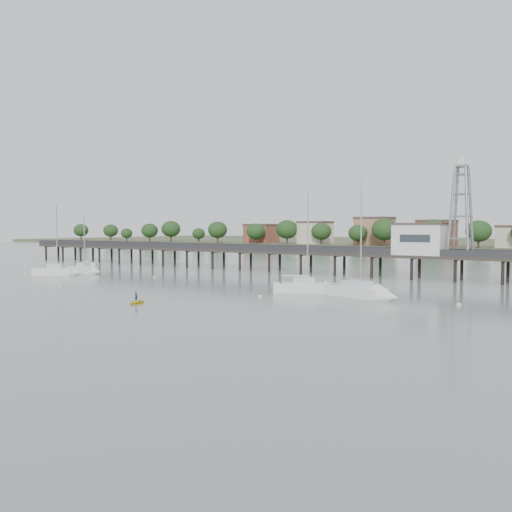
{
  "coord_description": "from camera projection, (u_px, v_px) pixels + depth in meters",
  "views": [
    {
      "loc": [
        56.11,
        -32.48,
        8.75
      ],
      "look_at": [
        4.6,
        42.0,
        4.0
      ],
      "focal_mm": 40.0,
      "sensor_mm": 36.0,
      "label": 1
    }
  ],
  "objects": [
    {
      "name": "mooring_buoys",
      "position": [
        215.0,
        286.0,
        81.88
      ],
      "size": [
        77.39,
        23.66,
        0.39
      ],
      "color": "#F7EFC0",
      "rests_on": "ground"
    },
    {
      "name": "yellow_dinghy",
      "position": [
        136.0,
        303.0,
        64.44
      ],
      "size": [
        1.83,
        1.02,
        2.47
      ],
      "primitive_type": "imported",
      "rotation": [
        0.0,
        0.0,
        0.31
      ],
      "color": "yellow",
      "rests_on": "ground"
    },
    {
      "name": "sailboat_a",
      "position": [
        62.0,
        272.0,
        101.74
      ],
      "size": [
        7.79,
        6.6,
        13.19
      ],
      "rotation": [
        0.0,
        0.0,
        0.64
      ],
      "color": "white",
      "rests_on": "ground"
    },
    {
      "name": "lattice_tower",
      "position": [
        461.0,
        211.0,
        89.81
      ],
      "size": [
        3.2,
        3.2,
        15.5
      ],
      "color": "slate",
      "rests_on": "ground"
    },
    {
      "name": "white_tender",
      "position": [
        90.0,
        264.0,
        124.66
      ],
      "size": [
        3.74,
        2.34,
        1.35
      ],
      "rotation": [
        0.0,
        0.0,
        0.28
      ],
      "color": "white",
      "rests_on": "ground"
    },
    {
      "name": "sailboat_c",
      "position": [
        315.0,
        288.0,
        74.97
      ],
      "size": [
        8.49,
        6.48,
        13.92
      ],
      "rotation": [
        0.0,
        0.0,
        0.55
      ],
      "color": "white",
      "rests_on": "ground"
    },
    {
      "name": "sailboat_d",
      "position": [
        368.0,
        293.0,
        69.1
      ],
      "size": [
        10.16,
        5.37,
        15.97
      ],
      "rotation": [
        0.0,
        0.0,
        -0.27
      ],
      "color": "white",
      "rests_on": "ground"
    },
    {
      "name": "far_shore",
      "position": [
        498.0,
        244.0,
        255.52
      ],
      "size": [
        500.0,
        170.0,
        10.4
      ],
      "color": "#475133",
      "rests_on": "ground"
    },
    {
      "name": "pier",
      "position": [
        290.0,
        252.0,
        108.09
      ],
      "size": [
        150.0,
        5.0,
        5.5
      ],
      "color": "#2D2823",
      "rests_on": "ground"
    },
    {
      "name": "dinghy_occupant",
      "position": [
        136.0,
        303.0,
        64.44
      ],
      "size": [
        0.4,
        1.07,
        0.25
      ],
      "primitive_type": "imported",
      "rotation": [
        0.0,
        0.0,
        3.13
      ],
      "color": "black",
      "rests_on": "ground"
    },
    {
      "name": "sailboat_b",
      "position": [
        87.0,
        270.0,
        104.78
      ],
      "size": [
        6.96,
        2.56,
        11.41
      ],
      "rotation": [
        0.0,
        0.0,
        0.09
      ],
      "color": "white",
      "rests_on": "ground"
    },
    {
      "name": "pier_building",
      "position": [
        420.0,
        239.0,
        93.73
      ],
      "size": [
        8.4,
        5.4,
        5.3
      ],
      "color": "silver",
      "rests_on": "ground"
    }
  ]
}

